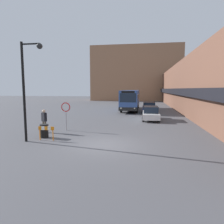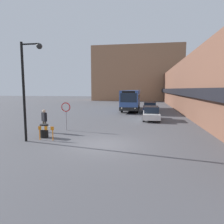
{
  "view_description": "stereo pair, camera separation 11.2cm",
  "coord_description": "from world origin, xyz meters",
  "views": [
    {
      "loc": [
        2.38,
        -11.79,
        3.41
      ],
      "look_at": [
        -0.12,
        4.05,
        1.56
      ],
      "focal_mm": 32.0,
      "sensor_mm": 36.0,
      "label": 1
    },
    {
      "loc": [
        2.49,
        -11.77,
        3.41
      ],
      "look_at": [
        -0.12,
        4.05,
        1.56
      ],
      "focal_mm": 32.0,
      "sensor_mm": 36.0,
      "label": 2
    }
  ],
  "objects": [
    {
      "name": "city_bus",
      "position": [
        0.32,
        20.52,
        1.76
      ],
      "size": [
        2.54,
        11.44,
        3.2
      ],
      "color": "#335193",
      "rests_on": "ground_plane"
    },
    {
      "name": "building_row_right",
      "position": [
        9.97,
        24.0,
        3.74
      ],
      "size": [
        5.5,
        60.0,
        7.49
      ],
      "color": "brown",
      "rests_on": "ground_plane"
    },
    {
      "name": "parked_car_front",
      "position": [
        3.2,
        10.54,
        0.75
      ],
      "size": [
        1.8,
        4.41,
        1.51
      ],
      "color": "silver",
      "rests_on": "ground_plane"
    },
    {
      "name": "ground_plane",
      "position": [
        0.0,
        0.0,
        0.0
      ],
      "size": [
        160.0,
        160.0,
        0.0
      ],
      "primitive_type": "plane",
      "color": "#515156"
    },
    {
      "name": "building_backdrop_far",
      "position": [
        0.0,
        48.92,
        7.89
      ],
      "size": [
        26.0,
        8.0,
        15.78
      ],
      "color": "#996B4C",
      "rests_on": "ground_plane"
    },
    {
      "name": "trash_bin",
      "position": [
        -4.51,
        1.12,
        0.48
      ],
      "size": [
        0.59,
        0.59,
        0.95
      ],
      "color": "black",
      "rests_on": "ground_plane"
    },
    {
      "name": "pedestrian",
      "position": [
        -5.31,
        2.68,
        1.09
      ],
      "size": [
        0.53,
        0.46,
        1.82
      ],
      "rotation": [
        0.0,
        0.0,
        -0.6
      ],
      "color": "brown",
      "rests_on": "ground_plane"
    },
    {
      "name": "construction_barricade",
      "position": [
        -3.99,
        0.41,
        0.67
      ],
      "size": [
        1.1,
        0.06,
        0.94
      ],
      "color": "orange",
      "rests_on": "ground_plane"
    },
    {
      "name": "stop_sign",
      "position": [
        -3.9,
        3.68,
        1.68
      ],
      "size": [
        0.76,
        0.08,
        2.32
      ],
      "color": "gray",
      "rests_on": "ground_plane"
    },
    {
      "name": "street_lamp",
      "position": [
        -4.89,
        -0.05,
        3.92
      ],
      "size": [
        1.46,
        0.36,
        6.33
      ],
      "color": "black",
      "rests_on": "ground_plane"
    },
    {
      "name": "parked_car_back",
      "position": [
        3.2,
        18.01,
        0.75
      ],
      "size": [
        1.92,
        4.84,
        1.51
      ],
      "color": "navy",
      "rests_on": "ground_plane"
    }
  ]
}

